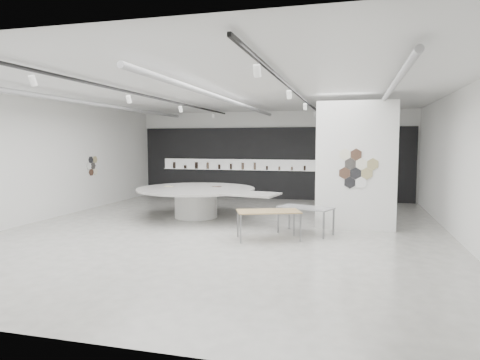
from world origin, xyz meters
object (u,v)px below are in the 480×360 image
(sample_table_wood, at_px, (268,213))
(kitchen_counter, at_px, (352,191))
(partition_column, at_px, (356,166))
(display_island, at_px, (198,198))
(sample_table_stone, at_px, (306,209))

(sample_table_wood, relative_size, kitchen_counter, 1.00)
(partition_column, distance_m, kitchen_counter, 5.67)
(display_island, relative_size, kitchen_counter, 2.99)
(partition_column, height_order, sample_table_stone, partition_column)
(display_island, height_order, sample_table_wood, display_island)
(sample_table_stone, bearing_deg, kitchen_counter, 79.61)
(sample_table_wood, distance_m, sample_table_stone, 1.23)
(partition_column, bearing_deg, display_island, 172.86)
(partition_column, relative_size, sample_table_stone, 2.29)
(sample_table_wood, bearing_deg, kitchen_counter, 74.67)
(sample_table_wood, xyz_separation_m, sample_table_stone, (0.84, 0.90, -0.01))
(sample_table_wood, relative_size, sample_table_stone, 1.11)
(partition_column, distance_m, sample_table_stone, 1.97)
(display_island, relative_size, sample_table_stone, 3.29)
(sample_table_wood, height_order, sample_table_stone, sample_table_wood)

